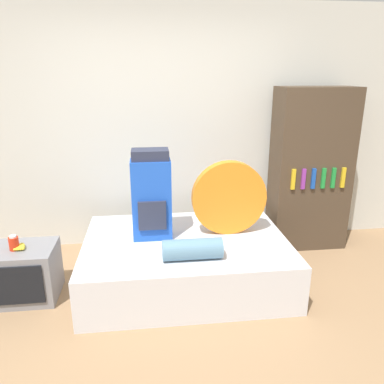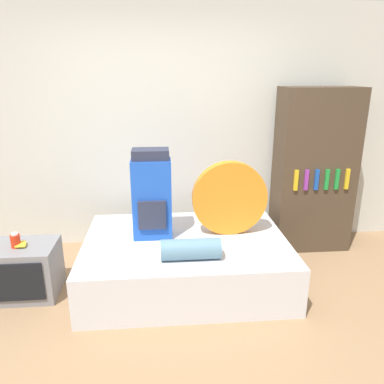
{
  "view_description": "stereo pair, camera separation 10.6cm",
  "coord_description": "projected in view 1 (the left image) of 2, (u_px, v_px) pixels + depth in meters",
  "views": [
    {
      "loc": [
        -0.15,
        -2.3,
        1.9
      ],
      "look_at": [
        0.22,
        0.83,
        0.89
      ],
      "focal_mm": 35.0,
      "sensor_mm": 36.0,
      "label": 1
    },
    {
      "loc": [
        -0.05,
        -2.31,
        1.9
      ],
      "look_at": [
        0.22,
        0.83,
        0.89
      ],
      "focal_mm": 35.0,
      "sensor_mm": 36.0,
      "label": 2
    }
  ],
  "objects": [
    {
      "name": "ground_plane",
      "position": [
        175.0,
        341.0,
        2.78
      ],
      "size": [
        16.0,
        16.0,
        0.0
      ],
      "primitive_type": "plane",
      "color": "#997551"
    },
    {
      "name": "banana_bunch",
      "position": [
        20.0,
        247.0,
        3.17
      ],
      "size": [
        0.11,
        0.14,
        0.04
      ],
      "color": "yellow",
      "rests_on": "television"
    },
    {
      "name": "bookshelf",
      "position": [
        310.0,
        170.0,
        4.09
      ],
      "size": [
        0.82,
        0.43,
        1.76
      ],
      "color": "#473828",
      "rests_on": "ground_plane"
    },
    {
      "name": "wall_back",
      "position": [
        161.0,
        130.0,
        4.07
      ],
      "size": [
        8.0,
        0.05,
        2.6
      ],
      "color": "silver",
      "rests_on": "ground_plane"
    },
    {
      "name": "sleeping_roll",
      "position": [
        192.0,
        249.0,
        3.05
      ],
      "size": [
        0.49,
        0.17,
        0.17
      ],
      "color": "#5B849E",
      "rests_on": "bed"
    },
    {
      "name": "canister",
      "position": [
        14.0,
        243.0,
        3.14
      ],
      "size": [
        0.08,
        0.08,
        0.13
      ],
      "color": "red",
      "rests_on": "television"
    },
    {
      "name": "bed",
      "position": [
        186.0,
        260.0,
        3.51
      ],
      "size": [
        1.85,
        1.34,
        0.44
      ],
      "color": "silver",
      "rests_on": "ground_plane"
    },
    {
      "name": "tent_bag",
      "position": [
        229.0,
        198.0,
        3.48
      ],
      "size": [
        0.7,
        0.1,
        0.7
      ],
      "color": "orange",
      "rests_on": "bed"
    },
    {
      "name": "television",
      "position": [
        23.0,
        273.0,
        3.25
      ],
      "size": [
        0.58,
        0.46,
        0.47
      ],
      "color": "gray",
      "rests_on": "ground_plane"
    },
    {
      "name": "backpack",
      "position": [
        151.0,
        196.0,
        3.37
      ],
      "size": [
        0.35,
        0.25,
        0.82
      ],
      "color": "blue",
      "rests_on": "bed"
    }
  ]
}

